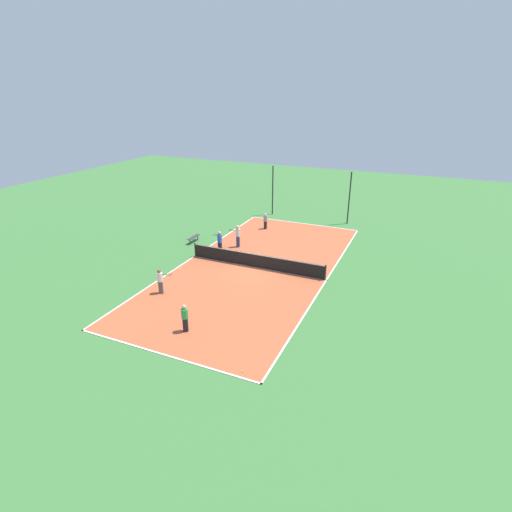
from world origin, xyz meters
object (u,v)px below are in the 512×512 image
(tennis_ball_midcourt, at_px, (203,254))
(fence_post_back_right, at_px, (349,198))
(tennis_ball_far_baseline, at_px, (260,238))
(player_baseline_gray, at_px, (265,220))
(bench, at_px, (194,238))
(player_far_white, at_px, (160,279))
(tennis_net, at_px, (256,260))
(tennis_ball_near_net, at_px, (321,249))
(tennis_ball_right_alley, at_px, (243,371))
(player_near_blue, at_px, (220,241))
(fence_post_back_left, at_px, (273,191))
(player_far_green, at_px, (185,316))
(player_near_white, at_px, (238,234))

(tennis_ball_midcourt, bearing_deg, fence_post_back_right, 55.30)
(tennis_ball_far_baseline, bearing_deg, player_baseline_gray, 101.62)
(bench, height_order, fence_post_back_right, fence_post_back_right)
(player_far_white, height_order, fence_post_back_right, fence_post_back_right)
(tennis_net, xyz_separation_m, tennis_ball_far_baseline, (-2.15, 5.63, -0.51))
(tennis_ball_near_net, bearing_deg, tennis_ball_right_alley, -87.52)
(player_near_blue, height_order, fence_post_back_left, fence_post_back_left)
(tennis_net, xyz_separation_m, player_baseline_gray, (-2.68, 8.19, 0.26))
(player_far_green, xyz_separation_m, tennis_ball_far_baseline, (-2.06, 14.57, -0.86))
(tennis_ball_midcourt, distance_m, fence_post_back_right, 15.09)
(tennis_ball_near_net, bearing_deg, player_far_white, -123.06)
(bench, height_order, tennis_ball_far_baseline, bench)
(bench, height_order, tennis_ball_near_net, bench)
(tennis_net, xyz_separation_m, player_far_green, (-0.09, -8.94, 0.34))
(player_far_green, relative_size, fence_post_back_left, 0.32)
(player_far_green, height_order, tennis_ball_near_net, player_far_green)
(tennis_ball_near_net, bearing_deg, bench, -166.19)
(tennis_ball_far_baseline, height_order, tennis_ball_midcourt, same)
(player_far_green, bearing_deg, player_near_blue, -94.04)
(bench, bearing_deg, tennis_ball_right_alley, -140.75)
(tennis_ball_right_alley, bearing_deg, player_near_blue, 122.64)
(fence_post_back_left, distance_m, fence_post_back_right, 7.64)
(player_far_white, bearing_deg, tennis_ball_far_baseline, 53.50)
(player_far_green, relative_size, tennis_ball_near_net, 23.12)
(player_far_white, xyz_separation_m, tennis_ball_right_alley, (7.92, -4.77, -0.90))
(player_near_white, xyz_separation_m, tennis_ball_midcourt, (-1.70, -2.57, -1.02))
(player_far_white, distance_m, fence_post_back_right, 20.28)
(tennis_net, distance_m, player_far_green, 8.94)
(player_far_white, xyz_separation_m, tennis_ball_midcourt, (-0.81, 6.47, -0.90))
(player_near_white, distance_m, tennis_ball_midcourt, 3.25)
(player_baseline_gray, xyz_separation_m, player_far_green, (2.58, -17.12, 0.08))
(player_far_green, xyz_separation_m, fence_post_back_right, (3.91, 21.72, 1.54))
(player_near_blue, bearing_deg, player_near_white, -88.51)
(tennis_ball_far_baseline, relative_size, tennis_ball_near_net, 1.00)
(tennis_net, relative_size, fence_post_back_right, 2.07)
(player_far_green, xyz_separation_m, tennis_ball_near_net, (3.48, 14.11, -0.86))
(player_near_blue, xyz_separation_m, tennis_ball_far_baseline, (1.47, 4.33, -1.01))
(player_near_blue, relative_size, player_baseline_gray, 1.25)
(tennis_ball_far_baseline, bearing_deg, tennis_ball_near_net, -4.75)
(player_baseline_gray, bearing_deg, tennis_ball_midcourt, 167.13)
(player_far_white, xyz_separation_m, tennis_ball_near_net, (7.23, 11.11, -0.90))
(tennis_ball_right_alley, bearing_deg, tennis_ball_near_net, 92.48)
(player_baseline_gray, xyz_separation_m, tennis_ball_right_alley, (6.75, -18.90, -0.78))
(fence_post_back_left, bearing_deg, player_near_white, -84.92)
(bench, bearing_deg, tennis_ball_far_baseline, -57.65)
(player_far_white, bearing_deg, tennis_ball_right_alley, -59.24)
(bench, bearing_deg, player_far_white, -160.74)
(tennis_net, relative_size, player_far_white, 6.23)
(fence_post_back_right, bearing_deg, player_near_blue, -122.96)
(tennis_ball_near_net, xyz_separation_m, tennis_ball_midcourt, (-8.04, -4.64, 0.00))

